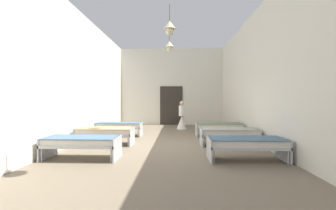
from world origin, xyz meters
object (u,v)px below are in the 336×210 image
(bed_left_row_2, at_px, (119,126))
(bed_right_row_2, at_px, (219,126))
(bed_left_row_0, at_px, (82,142))
(nurse_near_aisle, at_px, (182,119))
(bed_right_row_1, at_px, (229,132))
(bed_right_row_0, at_px, (246,143))
(bed_left_row_1, at_px, (105,132))

(bed_left_row_2, distance_m, bed_right_row_2, 4.23)
(bed_left_row_0, xyz_separation_m, nurse_near_aisle, (2.72, 6.18, 0.09))
(bed_left_row_0, height_order, bed_right_row_1, same)
(bed_right_row_0, distance_m, nurse_near_aisle, 6.36)
(bed_right_row_0, distance_m, bed_right_row_1, 1.90)
(bed_left_row_0, relative_size, nurse_near_aisle, 1.28)
(bed_left_row_1, relative_size, bed_right_row_1, 1.00)
(bed_right_row_0, xyz_separation_m, nurse_near_aisle, (-1.51, 6.18, 0.09))
(bed_left_row_1, xyz_separation_m, bed_right_row_2, (4.23, 1.90, 0.00))
(bed_left_row_1, relative_size, nurse_near_aisle, 1.28)
(bed_right_row_1, distance_m, bed_right_row_2, 1.90)
(bed_left_row_2, bearing_deg, bed_left_row_1, -90.00)
(bed_right_row_0, relative_size, bed_left_row_1, 1.00)
(bed_left_row_2, height_order, bed_right_row_2, same)
(nurse_near_aisle, bearing_deg, bed_right_row_2, -104.27)
(bed_right_row_2, height_order, nurse_near_aisle, nurse_near_aisle)
(bed_left_row_0, xyz_separation_m, bed_right_row_2, (4.23, 3.80, 0.00))
(bed_right_row_2, relative_size, nurse_near_aisle, 1.28)
(bed_right_row_1, height_order, nurse_near_aisle, nurse_near_aisle)
(bed_right_row_1, bearing_deg, bed_right_row_2, 90.00)
(bed_right_row_2, bearing_deg, bed_right_row_0, -90.00)
(bed_left_row_1, distance_m, bed_right_row_2, 4.64)
(bed_left_row_0, xyz_separation_m, bed_left_row_2, (0.00, 3.80, 0.00))
(bed_right_row_0, height_order, bed_left_row_1, same)
(bed_right_row_0, relative_size, bed_right_row_2, 1.00)
(bed_right_row_1, distance_m, bed_left_row_2, 4.64)
(bed_right_row_1, height_order, bed_right_row_2, same)
(bed_left_row_0, distance_m, bed_right_row_1, 4.64)
(bed_left_row_2, distance_m, nurse_near_aisle, 3.62)
(bed_left_row_0, height_order, bed_right_row_0, same)
(bed_left_row_2, bearing_deg, bed_right_row_0, -41.91)
(bed_right_row_0, bearing_deg, bed_right_row_1, 90.00)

